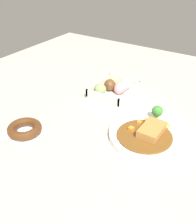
% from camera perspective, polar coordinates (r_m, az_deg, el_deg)
% --- Properties ---
extents(ground_plane, '(1.60, 1.60, 0.00)m').
position_cam_1_polar(ground_plane, '(0.89, 2.72, -2.76)').
color(ground_plane, '#B2A893').
extents(curry_plate, '(0.27, 0.27, 0.07)m').
position_cam_1_polar(curry_plate, '(0.84, 11.49, -4.50)').
color(curry_plate, white).
rests_on(curry_plate, ground_plane).
extents(donut_box, '(0.17, 0.15, 0.06)m').
position_cam_1_polar(donut_box, '(1.06, 3.43, 5.00)').
color(donut_box, beige).
rests_on(donut_box, ground_plane).
extents(chocolate_ring_donut, '(0.12, 0.12, 0.03)m').
position_cam_1_polar(chocolate_ring_donut, '(0.87, -15.40, -3.53)').
color(chocolate_ring_donut, white).
rests_on(chocolate_ring_donut, ground_plane).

